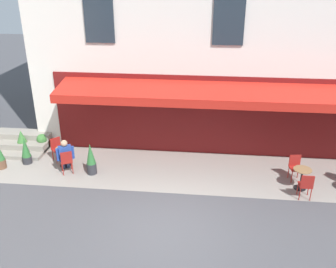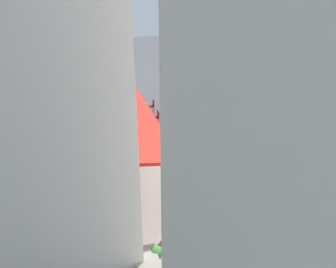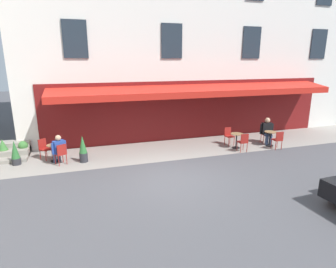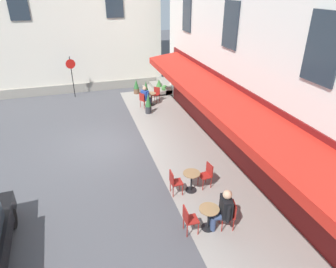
{
  "view_description": "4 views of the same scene",
  "coord_description": "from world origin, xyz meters",
  "px_view_note": "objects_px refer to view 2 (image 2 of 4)",
  "views": [
    {
      "loc": [
        -0.98,
        8.53,
        6.69
      ],
      "look_at": [
        0.31,
        -3.42,
        1.44
      ],
      "focal_mm": 39.19,
      "sensor_mm": 36.0,
      "label": 1
    },
    {
      "loc": [
        12.46,
        -6.19,
        7.99
      ],
      "look_at": [
        -1.33,
        -2.1,
        0.81
      ],
      "focal_mm": 33.82,
      "sensor_mm": 36.0,
      "label": 2
    },
    {
      "loc": [
        2.97,
        9.13,
        4.29
      ],
      "look_at": [
        -0.55,
        -2.05,
        1.16
      ],
      "focal_mm": 29.8,
      "sensor_mm": 36.0,
      "label": 3
    },
    {
      "loc": [
        -12.16,
        0.73,
        6.59
      ],
      "look_at": [
        -1.95,
        -2.43,
        1.14
      ],
      "focal_mm": 31.67,
      "sensor_mm": 36.0,
      "label": 4
    }
  ],
  "objects_px": {
    "seated_companion_in_blue": "(189,204)",
    "cafe_chair_red_facing_street": "(157,116)",
    "cafe_table_mid_terrace": "(146,118)",
    "cafe_chair_red_corner_left": "(132,106)",
    "cafe_table_near_entrance": "(181,213)",
    "potted_plant_by_steps": "(195,245)",
    "cafe_chair_red_back_row": "(173,223)",
    "potted_plant_entrance_left": "(182,190)",
    "seated_patron_in_black": "(136,104)",
    "cafe_chair_red_corner_right": "(136,119)",
    "cafe_table_streetside": "(142,107)",
    "cafe_chair_red_kerbside": "(193,204)",
    "potted_plant_mid_terrace": "(220,262)",
    "cafe_chair_red_by_window": "(152,105)",
    "potted_plant_under_sign": "(156,255)",
    "parked_car_black": "(234,95)"
  },
  "relations": [
    {
      "from": "cafe_chair_red_back_row",
      "to": "potted_plant_entrance_left",
      "type": "relative_size",
      "value": 0.77
    },
    {
      "from": "cafe_chair_red_corner_right",
      "to": "cafe_chair_red_corner_left",
      "type": "distance_m",
      "value": 2.09
    },
    {
      "from": "cafe_chair_red_corner_right",
      "to": "cafe_chair_red_by_window",
      "type": "distance_m",
      "value": 2.39
    },
    {
      "from": "cafe_chair_red_corner_left",
      "to": "cafe_table_near_entrance",
      "type": "bearing_deg",
      "value": -1.44
    },
    {
      "from": "cafe_chair_red_kerbside",
      "to": "cafe_chair_red_corner_right",
      "type": "xyz_separation_m",
      "value": [
        -8.12,
        -0.47,
        0.0
      ]
    },
    {
      "from": "seated_companion_in_blue",
      "to": "potted_plant_mid_terrace",
      "type": "relative_size",
      "value": 1.29
    },
    {
      "from": "cafe_chair_red_back_row",
      "to": "parked_car_black",
      "type": "height_order",
      "value": "parked_car_black"
    },
    {
      "from": "cafe_table_streetside",
      "to": "cafe_chair_red_corner_left",
      "type": "xyz_separation_m",
      "value": [
        -0.15,
        -0.61,
        0.06
      ]
    },
    {
      "from": "cafe_chair_red_facing_street",
      "to": "cafe_chair_red_corner_left",
      "type": "height_order",
      "value": "same"
    },
    {
      "from": "potted_plant_mid_terrace",
      "to": "seated_patron_in_black",
      "type": "bearing_deg",
      "value": 179.76
    },
    {
      "from": "cafe_table_mid_terrace",
      "to": "cafe_chair_red_corner_left",
      "type": "relative_size",
      "value": 0.82
    },
    {
      "from": "cafe_chair_red_back_row",
      "to": "seated_companion_in_blue",
      "type": "distance_m",
      "value": 1.05
    },
    {
      "from": "cafe_table_near_entrance",
      "to": "cafe_chair_red_by_window",
      "type": "xyz_separation_m",
      "value": [
        -10.34,
        1.51,
        0.06
      ]
    },
    {
      "from": "cafe_table_near_entrance",
      "to": "potted_plant_by_steps",
      "type": "bearing_deg",
      "value": -1.99
    },
    {
      "from": "cafe_table_near_entrance",
      "to": "cafe_table_mid_terrace",
      "type": "height_order",
      "value": "same"
    },
    {
      "from": "cafe_chair_red_back_row",
      "to": "cafe_chair_red_by_window",
      "type": "height_order",
      "value": "same"
    },
    {
      "from": "potted_plant_under_sign",
      "to": "parked_car_black",
      "type": "bearing_deg",
      "value": 143.72
    },
    {
      "from": "cafe_table_near_entrance",
      "to": "seated_companion_in_blue",
      "type": "bearing_deg",
      "value": 118.49
    },
    {
      "from": "cafe_chair_red_back_row",
      "to": "cafe_table_streetside",
      "type": "xyz_separation_m",
      "value": [
        -10.81,
        1.32,
        -0.06
      ]
    },
    {
      "from": "cafe_table_near_entrance",
      "to": "seated_patron_in_black",
      "type": "bearing_deg",
      "value": 177.39
    },
    {
      "from": "cafe_chair_red_by_window",
      "to": "seated_patron_in_black",
      "type": "height_order",
      "value": "seated_patron_in_black"
    },
    {
      "from": "cafe_chair_red_kerbside",
      "to": "potted_plant_by_steps",
      "type": "bearing_deg",
      "value": -18.34
    },
    {
      "from": "cafe_chair_red_facing_street",
      "to": "potted_plant_mid_terrace",
      "type": "relative_size",
      "value": 0.92
    },
    {
      "from": "seated_companion_in_blue",
      "to": "potted_plant_under_sign",
      "type": "distance_m",
      "value": 2.35
    },
    {
      "from": "cafe_table_near_entrance",
      "to": "cafe_table_streetside",
      "type": "bearing_deg",
      "value": 175.15
    },
    {
      "from": "cafe_chair_red_by_window",
      "to": "potted_plant_entrance_left",
      "type": "relative_size",
      "value": 0.77
    },
    {
      "from": "seated_patron_in_black",
      "to": "potted_plant_entrance_left",
      "type": "relative_size",
      "value": 1.15
    },
    {
      "from": "cafe_chair_red_back_row",
      "to": "cafe_chair_red_facing_street",
      "type": "height_order",
      "value": "same"
    },
    {
      "from": "seated_patron_in_black",
      "to": "cafe_chair_red_kerbside",
      "type": "bearing_deg",
      "value": 0.45
    },
    {
      "from": "cafe_table_streetside",
      "to": "seated_patron_in_black",
      "type": "distance_m",
      "value": 0.48
    },
    {
      "from": "potted_plant_under_sign",
      "to": "seated_companion_in_blue",
      "type": "bearing_deg",
      "value": 134.82
    },
    {
      "from": "potted_plant_under_sign",
      "to": "cafe_table_streetside",
      "type": "bearing_deg",
      "value": 169.62
    },
    {
      "from": "cafe_table_streetside",
      "to": "potted_plant_under_sign",
      "type": "relative_size",
      "value": 1.1
    },
    {
      "from": "potted_plant_mid_terrace",
      "to": "seated_companion_in_blue",
      "type": "bearing_deg",
      "value": -178.74
    },
    {
      "from": "cafe_chair_red_facing_street",
      "to": "cafe_chair_red_corner_right",
      "type": "bearing_deg",
      "value": -86.42
    },
    {
      "from": "cafe_chair_red_corner_left",
      "to": "potted_plant_mid_terrace",
      "type": "distance_m",
      "value": 12.83
    },
    {
      "from": "cafe_chair_red_back_row",
      "to": "potted_plant_mid_terrace",
      "type": "bearing_deg",
      "value": 24.73
    },
    {
      "from": "potted_plant_by_steps",
      "to": "parked_car_black",
      "type": "distance_m",
      "value": 13.76
    },
    {
      "from": "cafe_chair_red_back_row",
      "to": "seated_patron_in_black",
      "type": "distance_m",
      "value": 10.95
    },
    {
      "from": "cafe_chair_red_corner_right",
      "to": "seated_patron_in_black",
      "type": "xyz_separation_m",
      "value": [
        -2.03,
        0.39,
        0.18
      ]
    },
    {
      "from": "cafe_chair_red_kerbside",
      "to": "seated_companion_in_blue",
      "type": "bearing_deg",
      "value": -61.51
    },
    {
      "from": "cafe_chair_red_corner_left",
      "to": "cafe_chair_red_facing_street",
      "type": "bearing_deg",
      "value": 28.21
    },
    {
      "from": "seated_patron_in_black",
      "to": "potted_plant_by_steps",
      "type": "relative_size",
      "value": 1.31
    },
    {
      "from": "seated_patron_in_black",
      "to": "parked_car_black",
      "type": "xyz_separation_m",
      "value": [
        0.31,
        6.74,
        -0.01
      ]
    },
    {
      "from": "cafe_chair_red_corner_right",
      "to": "cafe_table_near_entrance",
      "type": "bearing_deg",
      "value": -0.56
    },
    {
      "from": "potted_plant_under_sign",
      "to": "potted_plant_entrance_left",
      "type": "bearing_deg",
      "value": 146.36
    },
    {
      "from": "cafe_chair_red_back_row",
      "to": "cafe_chair_red_corner_right",
      "type": "bearing_deg",
      "value": 176.64
    },
    {
      "from": "cafe_chair_red_by_window",
      "to": "potted_plant_under_sign",
      "type": "relative_size",
      "value": 1.34
    },
    {
      "from": "potted_plant_entrance_left",
      "to": "potted_plant_under_sign",
      "type": "distance_m",
      "value": 3.16
    },
    {
      "from": "seated_companion_in_blue",
      "to": "cafe_chair_red_facing_street",
      "type": "bearing_deg",
      "value": 173.32
    }
  ]
}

